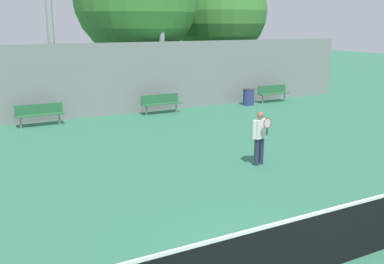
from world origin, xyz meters
name	(u,v)px	position (x,y,z in m)	size (l,w,h in m)	color
tennis_net	(299,247)	(0.00, 0.00, 0.56)	(11.53, 0.09, 1.10)	#195128
tennis_player	(260,135)	(3.16, 5.22, 0.90)	(0.57, 0.45, 1.59)	#282D47
bench_courtside_near	(273,92)	(10.47, 13.72, 0.55)	(1.80, 0.40, 0.88)	#28663D
bench_courtside_far	(161,102)	(3.93, 13.72, 0.55)	(1.89, 0.40, 0.88)	#28663D
bench_by_gate	(39,112)	(-1.48, 13.72, 0.55)	(1.89, 0.40, 0.88)	#28663D
trash_bin	(249,97)	(8.78, 13.56, 0.42)	(0.59, 0.59, 0.83)	navy
back_fence	(70,82)	(0.00, 14.42, 1.62)	(30.35, 0.06, 3.24)	gray
tree_green_tall	(219,11)	(10.11, 18.60, 4.79)	(5.73, 5.73, 7.67)	brown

